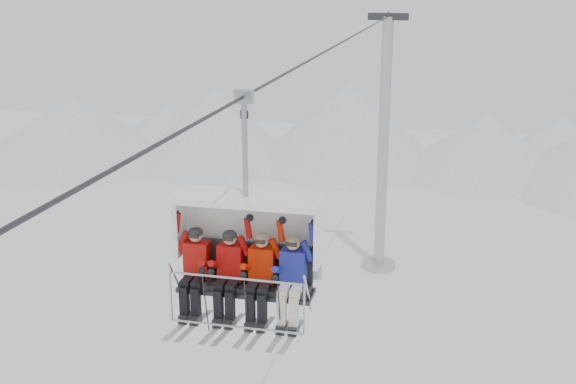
% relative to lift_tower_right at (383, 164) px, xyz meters
% --- Properties ---
extents(ridgeline, '(72.00, 21.00, 7.00)m').
position_rel_lift_tower_right_xyz_m(ridgeline, '(-1.58, 20.05, -2.94)').
color(ridgeline, silver).
rests_on(ridgeline, ground).
extents(lift_tower_right, '(2.00, 1.80, 13.48)m').
position_rel_lift_tower_right_xyz_m(lift_tower_right, '(0.00, 0.00, 0.00)').
color(lift_tower_right, '#A9ACB0').
rests_on(lift_tower_right, ground).
extents(haul_cable, '(0.06, 50.00, 0.06)m').
position_rel_lift_tower_right_xyz_m(haul_cable, '(0.00, -22.00, 7.52)').
color(haul_cable, '#2D2D32').
rests_on(haul_cable, lift_tower_left).
extents(chairlift_carrier, '(2.58, 1.17, 3.98)m').
position_rel_lift_tower_right_xyz_m(chairlift_carrier, '(0.00, -25.11, 4.94)').
color(chairlift_carrier, black).
rests_on(chairlift_carrier, haul_cable).
extents(skier_far_left, '(0.44, 1.69, 1.74)m').
position_rel_lift_tower_right_xyz_m(skier_far_left, '(-0.91, -25.41, 4.46)').
color(skier_far_left, '#B5110C').
rests_on(skier_far_left, chairlift_carrier).
extents(skier_center_left, '(0.44, 1.69, 1.74)m').
position_rel_lift_tower_right_xyz_m(skier_center_left, '(-0.28, -25.41, 4.46)').
color(skier_center_left, '#AD0B09').
rests_on(skier_center_left, chairlift_carrier).
extents(skier_center_right, '(0.44, 1.69, 1.74)m').
position_rel_lift_tower_right_xyz_m(skier_center_right, '(0.30, -25.41, 4.46)').
color(skier_center_right, red).
rests_on(skier_center_right, chairlift_carrier).
extents(skier_far_right, '(0.44, 1.69, 1.74)m').
position_rel_lift_tower_right_xyz_m(skier_far_right, '(0.86, -25.41, 4.46)').
color(skier_far_right, '#1F2695').
rests_on(skier_far_right, chairlift_carrier).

